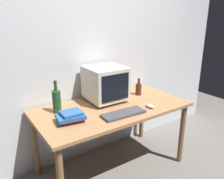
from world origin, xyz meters
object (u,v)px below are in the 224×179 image
crt_monitor (105,83)px  keyboard (123,114)px  bottle_tall (57,100)px  book_stack (71,116)px  computer_mouse (150,106)px  bottle_short (138,89)px

crt_monitor → keyboard: bearing=-97.9°
keyboard → bottle_tall: size_ratio=1.33×
bottle_tall → book_stack: (0.03, -0.25, -0.07)m
computer_mouse → keyboard: bearing=179.6°
crt_monitor → computer_mouse: size_ratio=3.92×
book_stack → crt_monitor: bearing=26.2°
bottle_tall → computer_mouse: bearing=-27.1°
keyboard → bottle_short: bottle_short is taller
keyboard → bottle_tall: bottle_tall is taller
crt_monitor → bottle_tall: crt_monitor is taller
crt_monitor → keyboard: (-0.05, -0.40, -0.18)m
crt_monitor → keyboard: size_ratio=0.93×
crt_monitor → book_stack: 0.59m
crt_monitor → keyboard: crt_monitor is taller
bottle_short → bottle_tall: bearing=176.9°
computer_mouse → bottle_tall: bearing=155.0°
bottle_short → book_stack: bottle_short is taller
keyboard → computer_mouse: 0.32m
crt_monitor → bottle_short: (0.41, -0.05, -0.12)m
crt_monitor → bottle_short: size_ratio=2.00×
keyboard → crt_monitor: bearing=84.6°
computer_mouse → book_stack: (-0.77, 0.16, 0.03)m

